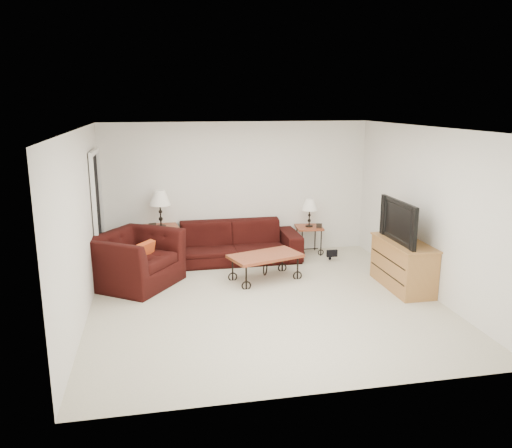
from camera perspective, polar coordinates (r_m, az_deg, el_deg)
The scene contains 20 objects.
ground at distance 7.59m, azimuth 1.04°, elevation -8.59°, with size 5.00×5.00×0.00m, color beige.
wall_back at distance 9.62m, azimuth -2.08°, elevation 3.91°, with size 5.00×0.02×2.50m, color white.
wall_front at distance 4.89m, azimuth 7.32°, elevation -5.78°, with size 5.00×0.02×2.50m, color white.
wall_left at distance 7.13m, azimuth -18.98°, elevation -0.25°, with size 0.02×5.00×2.50m, color white.
wall_right at distance 8.11m, azimuth 18.63°, elevation 1.38°, with size 0.02×5.00×2.50m, color white.
ceiling at distance 7.04m, azimuth 1.12°, elevation 10.62°, with size 5.00×5.00×0.00m, color white.
doorway at distance 8.77m, azimuth -17.30°, elevation 0.82°, with size 0.08×0.94×2.04m, color black.
sofa at distance 9.33m, azimuth -2.59°, elevation -2.04°, with size 2.43×0.95×0.71m, color black.
side_table_left at distance 9.41m, azimuth -10.47°, elevation -2.26°, with size 0.61×0.61×0.66m, color brown.
side_table_right at distance 9.84m, azimuth 5.91°, elevation -1.79°, with size 0.49×0.49×0.53m, color brown.
lamp_left at distance 9.26m, azimuth -10.64°, elevation 1.70°, with size 0.38×0.38×0.66m, color black, non-canonical shape.
lamp_right at distance 9.72m, azimuth 5.99°, elevation 1.26°, with size 0.30×0.30×0.53m, color black, non-canonical shape.
photo_frame_left at distance 9.17m, azimuth -11.49°, elevation -0.22°, with size 0.13×0.02×0.11m, color black.
photo_frame_right at distance 9.67m, azimuth 7.06°, elevation -0.19°, with size 0.11×0.01×0.09m, color black.
coffee_table at distance 8.38m, azimuth 1.04°, elevation -4.85°, with size 1.14×0.62×0.43m, color brown.
armchair at distance 8.32m, azimuth -13.32°, elevation -3.88°, with size 1.29×1.12×0.84m, color black.
throw_pillow at distance 8.24m, azimuth -12.33°, elevation -3.26°, with size 0.38×0.10×0.38m, color #B63817.
tv_stand at distance 8.31m, azimuth 16.09°, elevation -4.38°, with size 0.52×1.25×0.75m, color #A4733D.
television at distance 8.12m, azimuth 16.28°, elevation 0.31°, with size 1.12×0.15×0.65m, color black.
backpack at distance 9.50m, azimuth 8.28°, elevation -2.88°, with size 0.30×0.23×0.39m, color black.
Camera 1 is at (-1.49, -6.87, 2.86)m, focal length 35.81 mm.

